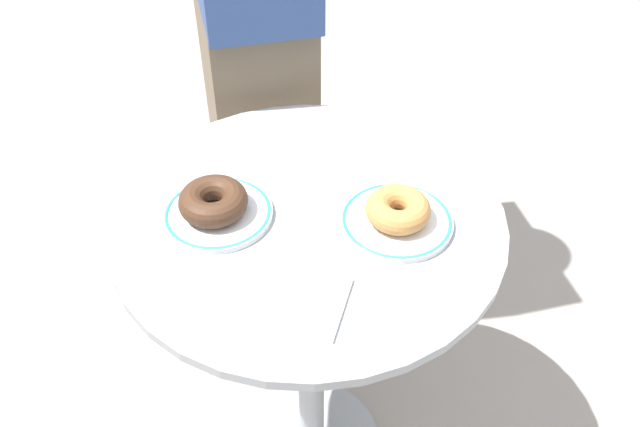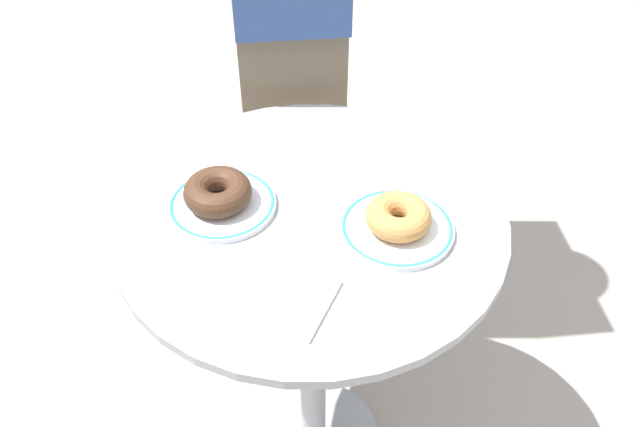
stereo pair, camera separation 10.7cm
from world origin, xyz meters
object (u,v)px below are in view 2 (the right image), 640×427
at_px(plate_right, 398,227).
at_px(person_figure, 287,13).
at_px(cafe_table, 312,301).
at_px(donut_old_fashioned, 399,215).
at_px(plate_left, 223,204).
at_px(donut_chocolate, 218,192).
at_px(paper_napkin, 291,299).

xyz_separation_m(plate_right, person_figure, (-0.36, 0.51, 0.08)).
bearing_deg(cafe_table, donut_old_fashioned, 0.85).
bearing_deg(cafe_table, person_figure, 112.75).
distance_m(donut_old_fashioned, person_figure, 0.63).
relative_size(plate_left, person_figure, 0.10).
xyz_separation_m(cafe_table, person_figure, (-0.22, 0.52, 0.31)).
height_order(donut_chocolate, paper_napkin, donut_chocolate).
relative_size(cafe_table, donut_chocolate, 6.69).
distance_m(cafe_table, donut_old_fashioned, 0.30).
bearing_deg(paper_napkin, donut_chocolate, 138.67).
height_order(cafe_table, plate_right, plate_right).
xyz_separation_m(cafe_table, plate_right, (0.15, 0.00, 0.23)).
xyz_separation_m(donut_chocolate, donut_old_fashioned, (0.30, 0.03, -0.00)).
relative_size(cafe_table, plate_right, 4.14).
bearing_deg(plate_right, plate_left, -174.01).
bearing_deg(donut_old_fashioned, plate_right, 0.90).
height_order(donut_chocolate, donut_old_fashioned, donut_chocolate).
bearing_deg(plate_right, donut_chocolate, -173.94).
distance_m(plate_left, plate_right, 0.29).
height_order(cafe_table, paper_napkin, paper_napkin).
bearing_deg(donut_chocolate, donut_old_fashioned, 6.06).
relative_size(donut_old_fashioned, paper_napkin, 0.88).
bearing_deg(plate_left, cafe_table, 11.04).
height_order(plate_left, plate_right, same).
relative_size(cafe_table, paper_napkin, 6.33).
distance_m(plate_left, donut_chocolate, 0.03).
xyz_separation_m(cafe_table, donut_chocolate, (-0.15, -0.03, 0.26)).
relative_size(plate_left, donut_old_fashioned, 1.71).
height_order(cafe_table, plate_left, plate_left).
relative_size(paper_napkin, person_figure, 0.07).
relative_size(donut_old_fashioned, person_figure, 0.06).
relative_size(plate_right, paper_napkin, 1.53).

